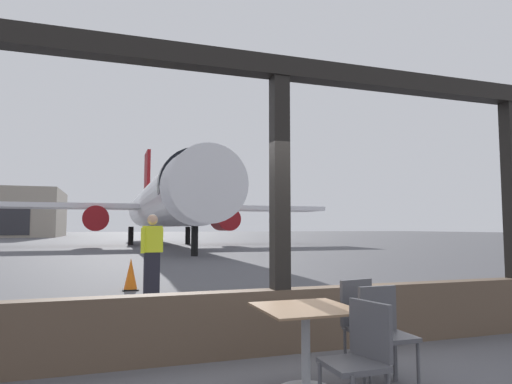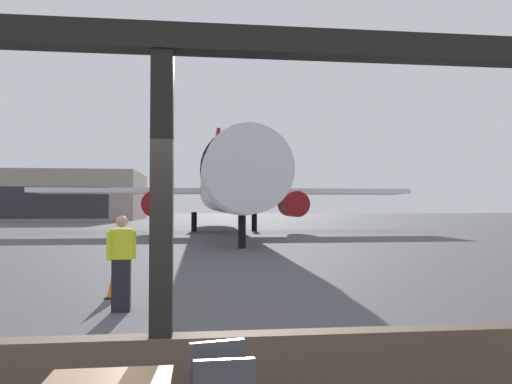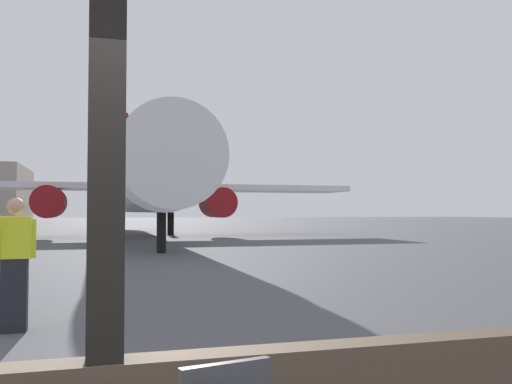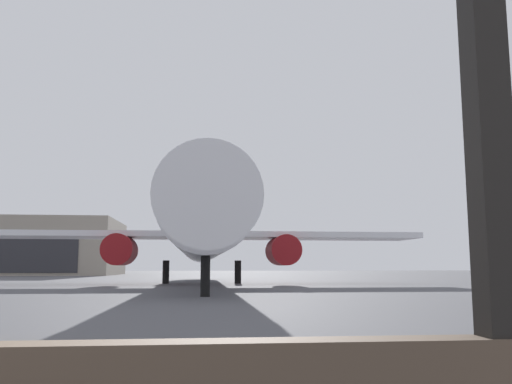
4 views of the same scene
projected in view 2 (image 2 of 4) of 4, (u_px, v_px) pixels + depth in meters
The scene contains 6 objects.
ground_plane at pixel (196, 228), 43.99m from camera, with size 220.00×220.00×0.00m, color #4C4C51.
window_frame at pixel (161, 282), 4.32m from camera, with size 7.53×0.24×3.55m.
airplane at pixel (226, 187), 36.68m from camera, with size 28.34×36.54×10.35m.
ground_crew_worker at pixel (121, 262), 8.74m from camera, with size 0.49×0.36×1.74m.
traffic_cone at pixel (115, 281), 10.05m from camera, with size 0.36×0.36×0.75m.
distant_hangar at pixel (68, 196), 75.75m from camera, with size 22.61×17.79×7.39m.
Camera 2 is at (0.34, -4.42, 1.89)m, focal length 33.74 mm.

